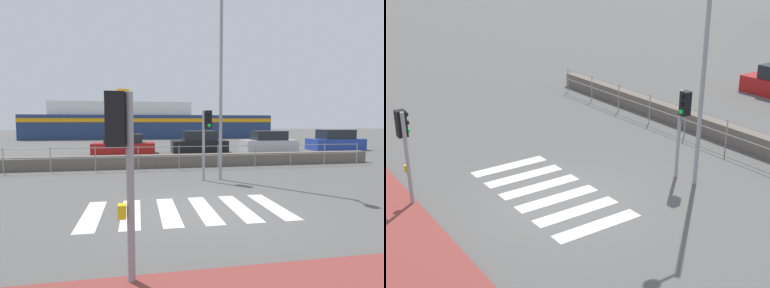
% 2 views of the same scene
% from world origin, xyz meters
% --- Properties ---
extents(ground_plane, '(160.00, 160.00, 0.00)m').
position_xyz_m(ground_plane, '(0.00, 0.00, 0.00)').
color(ground_plane, '#565451').
extents(sidewalk_brick, '(24.00, 1.80, 0.12)m').
position_xyz_m(sidewalk_brick, '(0.00, -4.10, 0.06)').
color(sidewalk_brick, brown).
rests_on(sidewalk_brick, ground_plane).
extents(crosswalk, '(4.95, 2.40, 0.01)m').
position_xyz_m(crosswalk, '(-0.68, 0.00, 0.00)').
color(crosswalk, silver).
rests_on(crosswalk, ground_plane).
extents(seawall, '(20.52, 0.55, 0.60)m').
position_xyz_m(seawall, '(0.00, 7.25, 0.30)').
color(seawall, '#6B6056').
rests_on(seawall, ground_plane).
extents(harbor_fence, '(18.51, 0.04, 1.11)m').
position_xyz_m(harbor_fence, '(-0.00, 6.37, 0.73)').
color(harbor_fence, gray).
rests_on(harbor_fence, ground_plane).
extents(traffic_light_near, '(0.34, 0.32, 2.56)m').
position_xyz_m(traffic_light_near, '(-2.05, -3.32, 1.86)').
color(traffic_light_near, gray).
rests_on(traffic_light_near, ground_plane).
extents(traffic_light_far, '(0.34, 0.32, 2.61)m').
position_xyz_m(traffic_light_far, '(0.65, 3.60, 1.92)').
color(traffic_light_far, gray).
rests_on(traffic_light_far, ground_plane).
extents(streetlamp, '(0.32, 1.00, 6.90)m').
position_xyz_m(streetlamp, '(1.21, 3.53, 4.19)').
color(streetlamp, gray).
rests_on(streetlamp, ground_plane).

